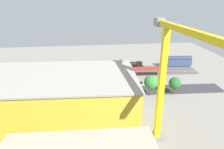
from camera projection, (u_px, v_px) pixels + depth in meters
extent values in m
plane|color=gray|center=(106.00, 87.00, 87.10)|extent=(155.50, 155.50, 0.00)
cube|color=#5B544C|center=(103.00, 71.00, 104.84)|extent=(97.75, 18.61, 0.01)
cube|color=#38383D|center=(107.00, 91.00, 83.59)|extent=(97.52, 13.88, 0.01)
cube|color=#9E9EA8|center=(102.00, 69.00, 108.08)|extent=(97.07, 5.01, 0.12)
cube|color=#9E9EA8|center=(103.00, 70.00, 106.75)|extent=(97.07, 5.01, 0.12)
cube|color=#9E9EA8|center=(103.00, 73.00, 102.79)|extent=(97.07, 5.01, 0.12)
cube|color=#9E9EA8|center=(104.00, 74.00, 101.46)|extent=(97.07, 5.01, 0.12)
cube|color=#A82D23|center=(99.00, 70.00, 95.54)|extent=(64.65, 7.32, 0.41)
cylinder|color=slate|center=(159.00, 72.00, 98.24)|extent=(0.30, 0.30, 3.92)
cylinder|color=slate|center=(129.00, 73.00, 97.29)|extent=(0.30, 0.30, 3.92)
cylinder|color=slate|center=(99.00, 74.00, 96.34)|extent=(0.30, 0.30, 3.92)
cylinder|color=slate|center=(68.00, 75.00, 95.39)|extent=(0.30, 0.30, 3.92)
cylinder|color=slate|center=(37.00, 76.00, 94.45)|extent=(0.30, 0.30, 3.92)
cube|color=black|center=(131.00, 67.00, 109.04)|extent=(14.12, 3.12, 1.00)
cylinder|color=black|center=(129.00, 64.00, 108.27)|extent=(11.37, 3.25, 2.69)
cube|color=black|center=(139.00, 65.00, 108.84)|extent=(2.91, 3.03, 3.60)
cylinder|color=black|center=(121.00, 61.00, 107.24)|extent=(0.70, 0.70, 1.40)
cube|color=black|center=(176.00, 66.00, 111.94)|extent=(14.72, 3.19, 0.60)
cube|color=#384C72|center=(176.00, 62.00, 111.14)|extent=(16.38, 3.89, 3.67)
cylinder|color=#273550|center=(177.00, 59.00, 110.37)|extent=(15.73, 3.85, 3.07)
cube|color=black|center=(139.00, 86.00, 88.44)|extent=(4.03, 1.80, 0.30)
cube|color=silver|center=(139.00, 84.00, 88.23)|extent=(4.80, 1.88, 0.82)
cube|color=#1E2328|center=(139.00, 83.00, 87.96)|extent=(2.69, 1.65, 0.61)
cube|color=black|center=(124.00, 86.00, 87.68)|extent=(3.68, 2.02, 0.30)
cube|color=maroon|center=(124.00, 85.00, 87.48)|extent=(4.36, 2.15, 0.79)
cube|color=#1E2328|center=(124.00, 84.00, 87.23)|extent=(2.49, 1.78, 0.53)
cube|color=black|center=(112.00, 87.00, 87.21)|extent=(3.56, 1.93, 0.30)
cube|color=black|center=(112.00, 86.00, 87.02)|extent=(4.22, 2.05, 0.73)
cube|color=#1E2328|center=(112.00, 84.00, 86.76)|extent=(2.40, 1.72, 0.64)
cube|color=black|center=(97.00, 88.00, 86.04)|extent=(3.43, 1.85, 0.30)
cube|color=maroon|center=(97.00, 87.00, 85.83)|extent=(4.08, 1.95, 0.83)
cube|color=#1E2328|center=(97.00, 85.00, 85.58)|extent=(2.30, 1.67, 0.52)
cube|color=yellow|center=(62.00, 106.00, 55.52)|extent=(40.41, 24.99, 17.48)
cube|color=#ADA89E|center=(59.00, 76.00, 52.20)|extent=(41.04, 25.62, 0.40)
cube|color=gray|center=(156.00, 137.00, 56.13)|extent=(3.60, 3.60, 1.20)
cube|color=yellow|center=(161.00, 89.00, 50.70)|extent=(1.40, 1.40, 30.51)
cube|color=yellow|center=(193.00, 33.00, 35.26)|extent=(2.69, 26.92, 1.20)
cube|color=gray|center=(159.00, 22.00, 48.93)|extent=(2.13, 2.51, 2.00)
cube|color=black|center=(51.00, 105.00, 72.61)|extent=(9.35, 3.43, 0.50)
cube|color=white|center=(54.00, 101.00, 71.96)|extent=(7.11, 3.40, 3.02)
cube|color=#334C8C|center=(41.00, 102.00, 72.07)|extent=(2.59, 2.84, 2.46)
cube|color=black|center=(37.00, 103.00, 73.78)|extent=(9.32, 2.67, 0.50)
cube|color=white|center=(40.00, 99.00, 73.33)|extent=(7.03, 2.84, 2.79)
cube|color=#334C8C|center=(26.00, 101.00, 72.74)|extent=(2.40, 2.67, 2.37)
cube|color=black|center=(87.00, 101.00, 75.48)|extent=(8.55, 2.97, 0.50)
cube|color=silver|center=(90.00, 97.00, 74.89)|extent=(6.31, 2.99, 2.83)
cube|color=maroon|center=(79.00, 97.00, 74.85)|extent=(2.49, 2.62, 2.55)
cylinder|color=brown|center=(174.00, 90.00, 80.93)|extent=(0.53, 0.53, 3.02)
sphere|color=#28662D|center=(175.00, 83.00, 79.74)|extent=(4.83, 4.83, 4.83)
cylinder|color=brown|center=(72.00, 97.00, 76.41)|extent=(0.55, 0.55, 2.73)
sphere|color=#28662D|center=(71.00, 88.00, 75.13)|extent=(5.99, 5.99, 5.99)
cylinder|color=brown|center=(150.00, 91.00, 79.49)|extent=(0.42, 0.42, 3.82)
sphere|color=#38843D|center=(151.00, 82.00, 78.07)|extent=(5.51, 5.51, 5.51)
cylinder|color=brown|center=(26.00, 97.00, 74.90)|extent=(0.40, 0.40, 3.51)
sphere|color=#2D7233|center=(24.00, 89.00, 73.58)|extent=(5.19, 5.19, 5.19)
cylinder|color=brown|center=(82.00, 96.00, 76.57)|extent=(0.37, 0.37, 3.03)
sphere|color=#28662D|center=(81.00, 88.00, 75.33)|extent=(5.15, 5.15, 5.15)
cylinder|color=brown|center=(21.00, 97.00, 75.18)|extent=(0.40, 0.40, 3.66)
sphere|color=#2D7233|center=(19.00, 88.00, 73.88)|extent=(4.85, 4.85, 4.85)
cylinder|color=#333333|center=(104.00, 90.00, 77.66)|extent=(0.16, 0.16, 6.32)
cube|color=black|center=(104.00, 81.00, 76.32)|extent=(0.36, 0.36, 0.90)
sphere|color=green|center=(103.00, 82.00, 76.41)|extent=(0.20, 0.20, 0.20)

